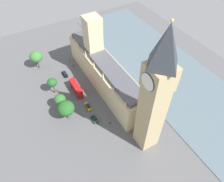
% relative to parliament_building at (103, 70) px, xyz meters
% --- Properties ---
extents(ground_plane, '(139.14, 139.14, 0.00)m').
position_rel_parliament_building_xyz_m(ground_plane, '(1.99, 1.43, -8.47)').
color(ground_plane, '#565659').
extents(river_thames, '(40.51, 125.23, 0.25)m').
position_rel_parliament_building_xyz_m(river_thames, '(-32.33, 1.43, -8.35)').
color(river_thames, slate).
rests_on(river_thames, ground).
extents(parliament_building, '(11.23, 57.39, 30.80)m').
position_rel_parliament_building_xyz_m(parliament_building, '(0.00, 0.00, 0.00)').
color(parliament_building, '#CCBA8E').
rests_on(parliament_building, ground).
extents(clock_tower, '(7.91, 7.91, 51.02)m').
position_rel_parliament_building_xyz_m(clock_tower, '(1.06, 36.43, 17.90)').
color(clock_tower, tan).
rests_on(clock_tower, ground).
extents(car_black_opposite_hall, '(1.83, 4.70, 1.74)m').
position_rel_parliament_building_xyz_m(car_black_opposite_hall, '(14.77, -14.37, -7.58)').
color(car_black_opposite_hall, black).
rests_on(car_black_opposite_hall, ground).
extents(double_decker_bus_far_end, '(2.67, 10.51, 4.75)m').
position_rel_parliament_building_xyz_m(double_decker_bus_far_end, '(14.15, -0.71, -5.84)').
color(double_decker_bus_far_end, red).
rests_on(double_decker_bus_far_end, ground).
extents(car_yellow_cab_midblock, '(2.01, 4.60, 1.74)m').
position_rel_parliament_building_xyz_m(car_yellow_cab_midblock, '(13.61, 10.68, -7.58)').
color(car_yellow_cab_midblock, gold).
rests_on(car_yellow_cab_midblock, ground).
extents(car_dark_green_near_tower, '(1.94, 4.10, 1.74)m').
position_rel_parliament_building_xyz_m(car_dark_green_near_tower, '(14.14, 18.11, -7.58)').
color(car_dark_green_near_tower, '#19472D').
rests_on(car_dark_green_near_tower, ground).
extents(pedestrian_under_trees, '(0.53, 0.63, 1.59)m').
position_rel_parliament_building_xyz_m(pedestrian_under_trees, '(9.26, 22.97, -7.75)').
color(pedestrian_under_trees, navy).
rests_on(pedestrian_under_trees, ground).
extents(pedestrian_leading, '(0.68, 0.62, 1.63)m').
position_rel_parliament_building_xyz_m(pedestrian_leading, '(8.41, -18.78, -7.74)').
color(pedestrian_leading, maroon).
rests_on(pedestrian_leading, ground).
extents(pedestrian_by_river_gate, '(0.66, 0.63, 1.56)m').
position_rel_parliament_building_xyz_m(pedestrian_by_river_gate, '(8.64, -23.40, -7.77)').
color(pedestrian_by_river_gate, maroon).
rests_on(pedestrian_by_river_gate, ground).
extents(plane_tree_kerbside, '(4.57, 4.57, 8.71)m').
position_rel_parliament_building_xyz_m(plane_tree_kerbside, '(23.34, -5.42, -1.78)').
color(plane_tree_kerbside, brown).
rests_on(plane_tree_kerbside, ground).
extents(plane_tree_trailing, '(7.05, 7.05, 9.61)m').
position_rel_parliament_building_xyz_m(plane_tree_trailing, '(23.27, 11.59, -1.88)').
color(plane_tree_trailing, brown).
rests_on(plane_tree_trailing, ground).
extents(plane_tree_corner, '(6.49, 6.49, 10.17)m').
position_rel_parliament_building_xyz_m(plane_tree_corner, '(24.53, -26.73, -1.09)').
color(plane_tree_corner, brown).
rests_on(plane_tree_corner, ground).
extents(plane_tree_slot_10, '(4.90, 4.90, 8.11)m').
position_rel_parliament_building_xyz_m(plane_tree_slot_10, '(23.66, 5.27, -2.49)').
color(plane_tree_slot_10, brown).
rests_on(plane_tree_slot_10, ground).
extents(street_lamp_slot_11, '(0.56, 0.56, 6.66)m').
position_rel_parliament_building_xyz_m(street_lamp_slot_11, '(23.28, 9.39, -3.86)').
color(street_lamp_slot_11, black).
rests_on(street_lamp_slot_11, ground).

